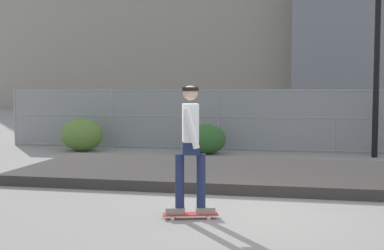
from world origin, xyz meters
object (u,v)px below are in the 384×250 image
Objects in this scene: skateboard at (190,214)px; parked_car_near at (186,116)px; parked_car_mid at (345,118)px; shrub_center at (207,139)px; shrub_left at (82,135)px; skater at (190,141)px.

skateboard is 12.18m from parked_car_near.
parked_car_mid is 6.09m from shrub_center.
parked_car_near is 5.13m from shrub_left.
parked_car_near is at bearing 178.95° from parked_car_mid.
skateboard is 0.18× the size of parked_car_mid.
shrub_left is at bearing -114.80° from parked_car_near.
skateboard is 0.45× the size of skater.
skateboard is at bearing -104.56° from parked_car_mid.
shrub_center is (-1.08, 7.29, 0.37)m from skateboard.
skater reaches higher than parked_car_near.
skateboard is 0.75× the size of shrub_center.
parked_car_near and parked_car_mid have the same top height.
parked_car_mid is at bearing 75.44° from skateboard.
parked_car_mid is 9.12m from shrub_left.
skater is at bearing -56.00° from shrub_left.
parked_car_mid is at bearing 75.44° from skater.
shrub_center is at bearing 1.42° from shrub_left.
shrub_center is at bearing 98.45° from skater.
shrub_center is (1.63, -4.55, -0.41)m from parked_car_near.
skateboard is at bearing -77.12° from parked_car_near.
skater is 0.41× the size of parked_car_near.
skater is at bearing -26.57° from skateboard.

